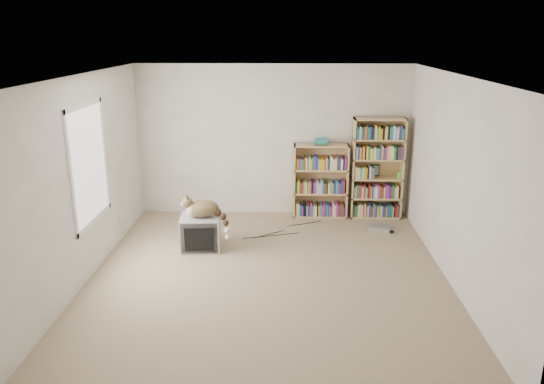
{
  "coord_description": "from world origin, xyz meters",
  "views": [
    {
      "loc": [
        0.23,
        -6.14,
        2.97
      ],
      "look_at": [
        0.02,
        1.0,
        0.82
      ],
      "focal_mm": 35.0,
      "sensor_mm": 36.0,
      "label": 1
    }
  ],
  "objects_px": {
    "bookcase_tall": "(377,170)",
    "dvd_player": "(380,228)",
    "bookcase_short": "(320,184)",
    "crt_tv": "(201,232)",
    "cat": "(206,212)"
  },
  "relations": [
    {
      "from": "crt_tv",
      "to": "dvd_player",
      "type": "distance_m",
      "value": 2.81
    },
    {
      "from": "crt_tv",
      "to": "cat",
      "type": "xyz_separation_m",
      "value": [
        0.1,
        -0.05,
        0.33
      ]
    },
    {
      "from": "dvd_player",
      "to": "bookcase_short",
      "type": "bearing_deg",
      "value": 165.25
    },
    {
      "from": "cat",
      "to": "bookcase_short",
      "type": "bearing_deg",
      "value": 31.36
    },
    {
      "from": "cat",
      "to": "bookcase_short",
      "type": "relative_size",
      "value": 0.58
    },
    {
      "from": "bookcase_tall",
      "to": "dvd_player",
      "type": "relative_size",
      "value": 4.95
    },
    {
      "from": "cat",
      "to": "bookcase_tall",
      "type": "height_order",
      "value": "bookcase_tall"
    },
    {
      "from": "bookcase_short",
      "to": "dvd_player",
      "type": "distance_m",
      "value": 1.25
    },
    {
      "from": "cat",
      "to": "dvd_player",
      "type": "height_order",
      "value": "cat"
    },
    {
      "from": "cat",
      "to": "bookcase_tall",
      "type": "bearing_deg",
      "value": 19.45
    },
    {
      "from": "bookcase_short",
      "to": "crt_tv",
      "type": "bearing_deg",
      "value": -140.52
    },
    {
      "from": "bookcase_tall",
      "to": "bookcase_short",
      "type": "bearing_deg",
      "value": 179.83
    },
    {
      "from": "bookcase_tall",
      "to": "crt_tv",
      "type": "bearing_deg",
      "value": -151.57
    },
    {
      "from": "bookcase_short",
      "to": "bookcase_tall",
      "type": "bearing_deg",
      "value": -0.17
    },
    {
      "from": "cat",
      "to": "dvd_player",
      "type": "bearing_deg",
      "value": 7.1
    }
  ]
}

